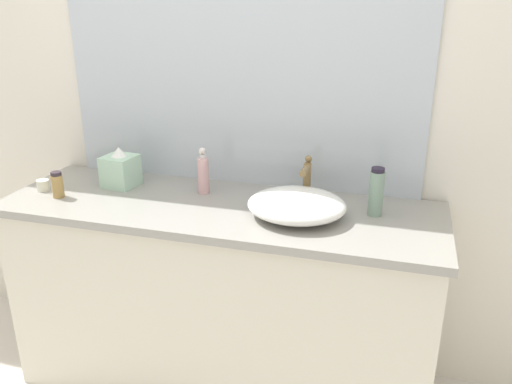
{
  "coord_description": "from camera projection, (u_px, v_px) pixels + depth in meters",
  "views": [
    {
      "loc": [
        0.73,
        -1.41,
        1.65
      ],
      "look_at": [
        0.21,
        0.38,
        0.94
      ],
      "focal_mm": 36.8,
      "sensor_mm": 36.0,
      "label": 1
    }
  ],
  "objects": [
    {
      "name": "bathroom_wall_rear",
      "position": [
        230.0,
        81.0,
        2.23
      ],
      "size": [
        6.0,
        0.06,
        2.6
      ],
      "primitive_type": "cube",
      "color": "silver",
      "rests_on": "ground"
    },
    {
      "name": "vanity_counter",
      "position": [
        221.0,
        298.0,
        2.24
      ],
      "size": [
        1.76,
        0.57,
        0.86
      ],
      "color": "beige",
      "rests_on": "ground"
    },
    {
      "name": "wall_mirror_panel",
      "position": [
        239.0,
        74.0,
        2.17
      ],
      "size": [
        1.55,
        0.01,
        0.95
      ],
      "primitive_type": "cube",
      "color": "#B2BCC6",
      "rests_on": "vanity_counter"
    },
    {
      "name": "sink_basin",
      "position": [
        297.0,
        205.0,
        1.96
      ],
      "size": [
        0.37,
        0.34,
        0.09
      ],
      "primitive_type": "ellipsoid",
      "color": "white",
      "rests_on": "vanity_counter"
    },
    {
      "name": "faucet",
      "position": [
        307.0,
        176.0,
        2.11
      ],
      "size": [
        0.03,
        0.13,
        0.18
      ],
      "color": "olive",
      "rests_on": "vanity_counter"
    },
    {
      "name": "soap_dispenser",
      "position": [
        203.0,
        174.0,
        2.18
      ],
      "size": [
        0.05,
        0.05,
        0.2
      ],
      "color": "#D4A2A4",
      "rests_on": "vanity_counter"
    },
    {
      "name": "lotion_bottle",
      "position": [
        57.0,
        185.0,
        2.15
      ],
      "size": [
        0.05,
        0.05,
        0.11
      ],
      "color": "#A78245",
      "rests_on": "vanity_counter"
    },
    {
      "name": "perfume_bottle",
      "position": [
        376.0,
        192.0,
        1.96
      ],
      "size": [
        0.06,
        0.06,
        0.19
      ],
      "color": "gray",
      "rests_on": "vanity_counter"
    },
    {
      "name": "tissue_box",
      "position": [
        120.0,
        169.0,
        2.27
      ],
      "size": [
        0.15,
        0.15,
        0.18
      ],
      "color": "#ABD2B6",
      "rests_on": "vanity_counter"
    },
    {
      "name": "candle_jar",
      "position": [
        43.0,
        185.0,
        2.23
      ],
      "size": [
        0.05,
        0.05,
        0.05
      ],
      "primitive_type": "cylinder",
      "color": "silver",
      "rests_on": "vanity_counter"
    }
  ]
}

